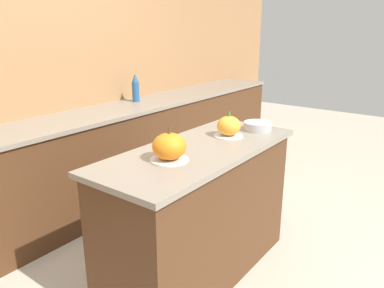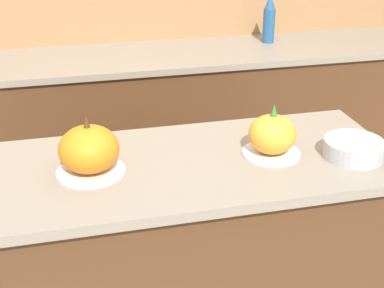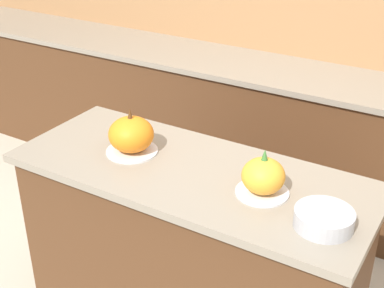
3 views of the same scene
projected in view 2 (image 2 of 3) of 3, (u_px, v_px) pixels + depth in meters
kitchen_island at (181, 271)px, 2.03m from camera, size 1.53×0.63×0.93m
back_counter at (133, 131)px, 3.21m from camera, size 6.00×0.60×0.93m
pumpkin_cake_left at (89, 151)px, 1.73m from camera, size 0.23×0.23×0.21m
pumpkin_cake_right at (272, 136)px, 1.85m from camera, size 0.21×0.21×0.19m
bottle_tall at (269, 20)px, 3.21m from camera, size 0.07×0.07×0.29m
mixing_bowl at (354, 149)px, 1.85m from camera, size 0.21×0.21×0.06m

